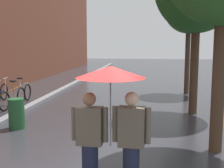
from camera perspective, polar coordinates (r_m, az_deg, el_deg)
kerb_strip at (r=15.60m, az=-8.98°, el=-0.70°), size 0.30×36.00×0.12m
street_tree_2 at (r=14.32m, az=14.77°, el=13.98°), size 2.28×2.28×5.14m
parked_bicycle_3 at (r=12.05m, az=-19.46°, el=-2.08°), size 1.08×0.71×0.96m
parked_bicycle_4 at (r=12.93m, az=-18.22°, el=-1.37°), size 1.11×0.75×0.96m
couple_under_umbrella at (r=4.50m, az=-0.30°, el=-5.53°), size 1.24×1.06×2.05m
litter_bin at (r=8.67m, az=-18.08°, el=-5.50°), size 0.44×0.44×0.85m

